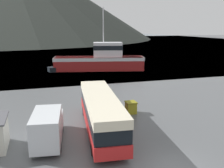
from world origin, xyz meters
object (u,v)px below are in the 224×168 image
small_boat (62,69)px  fishing_boat (101,60)px  delivery_van (48,126)px  tour_bus (101,111)px  storage_bin (131,107)px

small_boat → fishing_boat: bearing=-109.7°
delivery_van → fishing_boat: fishing_boat is taller
tour_bus → delivery_van: 4.58m
delivery_van → small_boat: 32.02m
delivery_van → small_boat: size_ratio=1.12×
fishing_boat → small_boat: bearing=94.9°
tour_bus → storage_bin: tour_bus is taller
delivery_van → storage_bin: 9.62m
small_boat → delivery_van: bearing=161.0°
storage_bin → small_boat: (-4.53, 27.20, -0.16)m
tour_bus → storage_bin: size_ratio=9.68×
tour_bus → storage_bin: 5.40m
fishing_boat → storage_bin: bearing=-174.5°
tour_bus → fishing_boat: fishing_boat is taller
storage_bin → fishing_boat: bearing=82.9°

